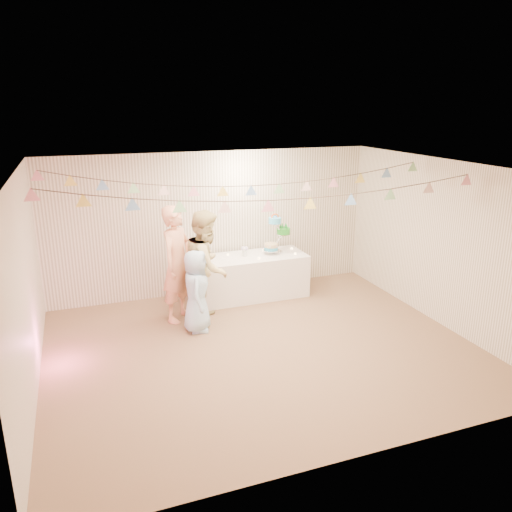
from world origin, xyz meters
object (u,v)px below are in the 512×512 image
object	(u,v)px
table	(250,276)
person_adult_a	(178,264)
person_child	(196,291)
person_adult_b	(207,266)
cake_stand	(277,235)

from	to	relation	value
table	person_adult_a	bearing A→B (deg)	-158.92
person_child	person_adult_b	bearing A→B (deg)	-25.17
person_adult_b	table	bearing A→B (deg)	-26.96
table	person_child	distance (m)	1.65
person_adult_a	person_child	bearing A→B (deg)	-117.91
cake_stand	person_child	world-z (taller)	cake_stand
table	person_adult_b	bearing A→B (deg)	-143.03
person_adult_b	person_child	world-z (taller)	person_adult_b
table	person_child	size ratio (longest dim) A/B	1.58
table	person_adult_a	xyz separation A→B (m)	(-1.41, -0.54, 0.56)
cake_stand	person_child	bearing A→B (deg)	-148.16
person_adult_b	person_child	bearing A→B (deg)	167.29
cake_stand	person_child	distance (m)	2.15
cake_stand	person_adult_b	xyz separation A→B (m)	(-1.52, -0.78, -0.18)
person_adult_a	person_adult_b	world-z (taller)	person_adult_a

